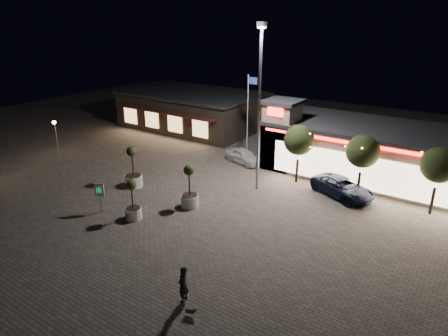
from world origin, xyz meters
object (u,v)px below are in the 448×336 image
Objects in this scene: planter_left at (133,174)px; valet_sign at (100,193)px; white_sedan at (244,156)px; pedestrian at (183,284)px; planter_mid at (133,207)px; pickup_truck at (342,187)px.

planter_left is 4.76m from valet_sign.
white_sedan is 10.52m from planter_left.
white_sedan is at bearing 78.94° from valet_sign.
planter_mid is (-8.12, 4.50, -0.08)m from pedestrian.
pedestrian is at bearing -19.95° from valet_sign.
pickup_truck reaches higher than white_sedan.
valet_sign is at bearing -175.06° from white_sedan.
planter_left is (-14.23, -7.61, 0.33)m from pickup_truck.
white_sedan is at bearing 66.06° from planter_left.
valet_sign is at bearing -120.06° from pedestrian.
valet_sign is (-2.76, -14.10, 0.85)m from white_sedan.
valet_sign is at bearing -164.90° from planter_mid.
planter_mid reaches higher than pedestrian.
planter_left is (-4.27, -9.61, 0.37)m from white_sedan.
pickup_truck is 1.29× the size of white_sedan.
planter_left is at bearing 136.09° from planter_mid.
pickup_truck is 17.57m from valet_sign.
pedestrian is at bearing -29.02° from planter_mid.
planter_mid is (-0.30, -13.44, 0.18)m from white_sedan.
valet_sign is (-12.72, -12.10, 0.81)m from pickup_truck.
planter_mid reaches higher than white_sedan.
white_sedan is 1.43× the size of planter_mid.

